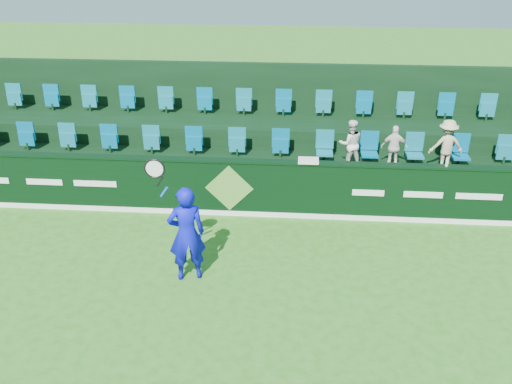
# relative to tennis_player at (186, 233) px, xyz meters

# --- Properties ---
(ground) EXTENTS (60.00, 60.00, 0.00)m
(ground) POSITION_rel_tennis_player_xyz_m (0.48, -1.35, -0.96)
(ground) COLOR #2A6417
(ground) RESTS_ON ground
(sponsor_hoarding) EXTENTS (16.00, 0.25, 1.35)m
(sponsor_hoarding) POSITION_rel_tennis_player_xyz_m (0.49, 2.65, -0.28)
(sponsor_hoarding) COLOR black
(sponsor_hoarding) RESTS_ON ground
(stand_tier_front) EXTENTS (16.00, 2.00, 0.80)m
(stand_tier_front) POSITION_rel_tennis_player_xyz_m (0.48, 3.75, -0.56)
(stand_tier_front) COLOR black
(stand_tier_front) RESTS_ON ground
(stand_tier_back) EXTENTS (16.00, 1.80, 1.30)m
(stand_tier_back) POSITION_rel_tennis_player_xyz_m (0.48, 5.65, -0.31)
(stand_tier_back) COLOR black
(stand_tier_back) RESTS_ON ground
(stand_rear) EXTENTS (16.00, 4.10, 2.60)m
(stand_rear) POSITION_rel_tennis_player_xyz_m (0.48, 6.10, 0.26)
(stand_rear) COLOR black
(stand_rear) RESTS_ON ground
(seat_row_front) EXTENTS (13.50, 0.50, 0.60)m
(seat_row_front) POSITION_rel_tennis_player_xyz_m (0.48, 4.15, 0.14)
(seat_row_front) COLOR #0F6879
(seat_row_front) RESTS_ON stand_tier_front
(seat_row_back) EXTENTS (13.50, 0.50, 0.60)m
(seat_row_back) POSITION_rel_tennis_player_xyz_m (0.48, 5.95, 0.64)
(seat_row_back) COLOR #0F6879
(seat_row_back) RESTS_ON stand_tier_back
(tennis_player) EXTENTS (1.13, 0.63, 2.54)m
(tennis_player) POSITION_rel_tennis_player_xyz_m (0.00, 0.00, 0.00)
(tennis_player) COLOR #0B0EC3
(tennis_player) RESTS_ON ground
(spectator_left) EXTENTS (0.64, 0.53, 1.17)m
(spectator_left) POSITION_rel_tennis_player_xyz_m (3.23, 3.77, 0.43)
(spectator_left) COLOR white
(spectator_left) RESTS_ON stand_tier_front
(spectator_middle) EXTENTS (0.64, 0.31, 1.05)m
(spectator_middle) POSITION_rel_tennis_player_xyz_m (4.26, 3.77, 0.37)
(spectator_middle) COLOR white
(spectator_middle) RESTS_ON stand_tier_front
(spectator_right) EXTENTS (0.84, 0.54, 1.23)m
(spectator_right) POSITION_rel_tennis_player_xyz_m (5.45, 3.77, 0.46)
(spectator_right) COLOR tan
(spectator_right) RESTS_ON stand_tier_front
(towel) EXTENTS (0.45, 0.29, 0.07)m
(towel) POSITION_rel_tennis_player_xyz_m (2.24, 2.65, 0.42)
(towel) COLOR white
(towel) RESTS_ON sponsor_hoarding
(drinks_bottle) EXTENTS (0.06, 0.06, 0.19)m
(drinks_bottle) POSITION_rel_tennis_player_xyz_m (5.22, 2.65, 0.49)
(drinks_bottle) COLOR silver
(drinks_bottle) RESTS_ON sponsor_hoarding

